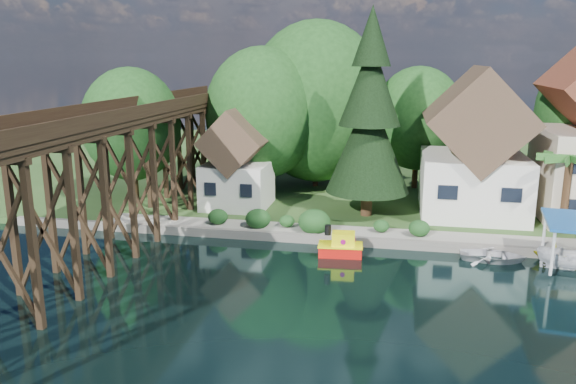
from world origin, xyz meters
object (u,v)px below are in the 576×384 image
(conifer, at_px, (369,118))
(tugboat, at_px, (341,246))
(boat_white_a, at_px, (493,254))
(boat_yellow, at_px, (557,252))
(palm_tree, at_px, (570,161))
(trestle_bridge, at_px, (120,166))
(house_left, at_px, (474,153))
(boat_canopy, at_px, (573,249))
(shed, at_px, (237,165))

(conifer, height_order, tugboat, conifer)
(tugboat, distance_m, boat_white_a, 9.26)
(boat_white_a, relative_size, boat_yellow, 1.52)
(palm_tree, bearing_deg, conifer, 172.29)
(trestle_bridge, xyz_separation_m, conifer, (15.24, 8.70, 2.46))
(house_left, bearing_deg, boat_yellow, -65.16)
(trestle_bridge, distance_m, palm_tree, 29.36)
(boat_canopy, bearing_deg, tugboat, -179.53)
(boat_white_a, bearing_deg, palm_tree, -41.58)
(conifer, distance_m, palm_tree, 13.63)
(shed, bearing_deg, trestle_bridge, -118.19)
(house_left, xyz_separation_m, conifer, (-7.76, -2.13, 2.67))
(conifer, bearing_deg, house_left, 15.34)
(palm_tree, xyz_separation_m, boat_white_a, (-5.17, -5.22, -5.04))
(conifer, distance_m, boat_white_a, 13.05)
(shed, xyz_separation_m, boat_canopy, (22.57, -8.40, -2.51))
(conifer, distance_m, boat_yellow, 15.32)
(conifer, xyz_separation_m, boat_canopy, (12.34, -7.77, -6.50))
(trestle_bridge, relative_size, house_left, 4.01)
(house_left, bearing_deg, boat_canopy, -65.19)
(conifer, height_order, palm_tree, conifer)
(tugboat, distance_m, boat_canopy, 13.45)
(shed, height_order, palm_tree, shed)
(conifer, bearing_deg, boat_canopy, -32.20)
(tugboat, relative_size, boat_canopy, 0.56)
(tugboat, height_order, boat_yellow, tugboat)
(boat_yellow, bearing_deg, tugboat, 105.57)
(palm_tree, distance_m, boat_white_a, 8.91)
(house_left, height_order, boat_yellow, house_left)
(shed, distance_m, conifer, 11.00)
(trestle_bridge, distance_m, conifer, 17.72)
(shed, relative_size, boat_yellow, 3.03)
(shed, distance_m, boat_white_a, 20.19)
(shed, xyz_separation_m, palm_tree, (23.54, -2.43, 1.62))
(boat_white_a, height_order, boat_yellow, boat_yellow)
(conifer, bearing_deg, boat_white_a, -40.79)
(trestle_bridge, distance_m, boat_white_a, 23.95)
(house_left, height_order, boat_canopy, house_left)
(house_left, bearing_deg, tugboat, -131.50)
(trestle_bridge, bearing_deg, boat_white_a, 4.11)
(house_left, distance_m, conifer, 8.48)
(palm_tree, bearing_deg, trestle_bridge, -166.41)
(trestle_bridge, height_order, tugboat, trestle_bridge)
(boat_white_a, bearing_deg, trestle_bridge, 97.28)
(tugboat, bearing_deg, palm_tree, 22.88)
(shed, relative_size, tugboat, 2.75)
(tugboat, bearing_deg, house_left, 48.50)
(tugboat, height_order, boat_canopy, boat_canopy)
(shed, xyz_separation_m, boat_white_a, (18.37, -7.65, -3.42))
(boat_white_a, bearing_deg, tugboat, 98.49)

